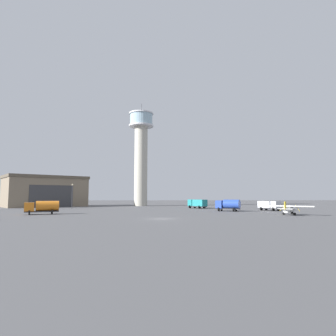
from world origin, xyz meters
name	(u,v)px	position (x,y,z in m)	size (l,w,h in m)	color
ground_plane	(161,219)	(0.00, 0.00, 0.00)	(400.00, 400.00, 0.00)	#545456
control_tower	(141,149)	(-6.11, 64.78, 22.62)	(9.87, 9.87, 41.49)	#B2AD9E
hangar	(45,191)	(-41.23, 59.10, 5.64)	(32.27, 29.65, 11.23)	#7A6B56
airplane_white	(289,209)	(26.96, 8.02, 1.34)	(8.45, 7.60, 2.87)	white
truck_box_teal	(197,203)	(12.85, 40.98, 1.63)	(5.75, 6.85, 2.80)	#38383D
truck_box_silver	(269,205)	(30.15, 26.29, 1.52)	(5.10, 6.25, 2.58)	#38383D
truck_fuel_tanker_orange	(42,207)	(-25.46, 13.60, 1.63)	(7.24, 4.57, 2.90)	#38383D
truck_fuel_tanker_blue	(228,205)	(18.25, 23.83, 1.71)	(6.43, 5.36, 3.04)	#38383D
light_post_west	(72,194)	(-26.31, 40.33, 4.64)	(0.44, 0.44, 7.68)	#38383D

